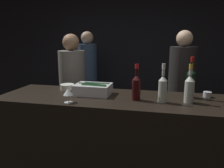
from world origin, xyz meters
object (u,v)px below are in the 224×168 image
at_px(red_wine_bottle_burgundy, 191,82).
at_px(bowl_white, 67,87).
at_px(wine_glass, 68,92).
at_px(rose_wine_bottle, 189,88).
at_px(red_wine_bottle_tall, 136,86).
at_px(person_in_hoodie, 88,75).
at_px(person_blond_tee, 73,91).
at_px(person_grey_polo, 181,87).
at_px(candle_votive, 207,94).
at_px(ice_bin_with_bottles, 93,89).
at_px(white_wine_bottle, 163,88).

bearing_deg(red_wine_bottle_burgundy, bowl_white, 177.56).
relative_size(wine_glass, rose_wine_bottle, 0.37).
relative_size(red_wine_bottle_tall, person_in_hoodie, 0.19).
relative_size(person_blond_tee, person_grey_polo, 0.97).
xyz_separation_m(red_wine_bottle_burgundy, red_wine_bottle_tall, (-0.48, -0.19, -0.02)).
height_order(rose_wine_bottle, person_in_hoodie, person_in_hoodie).
relative_size(candle_votive, person_in_hoodie, 0.04).
relative_size(ice_bin_with_bottles, red_wine_bottle_burgundy, 0.91).
xyz_separation_m(wine_glass, white_wine_bottle, (0.80, 0.19, 0.04)).
bearing_deg(ice_bin_with_bottles, person_in_hoodie, 110.89).
bearing_deg(bowl_white, red_wine_bottle_burgundy, -2.44).
bearing_deg(person_grey_polo, candle_votive, -119.63).
distance_m(red_wine_bottle_tall, person_grey_polo, 1.22).
distance_m(white_wine_bottle, person_blond_tee, 1.37).
relative_size(bowl_white, person_grey_polo, 0.09).
bearing_deg(person_blond_tee, red_wine_bottle_burgundy, -23.71).
bearing_deg(rose_wine_bottle, candle_votive, 49.31).
relative_size(rose_wine_bottle, red_wine_bottle_tall, 1.03).
bearing_deg(bowl_white, candle_votive, -0.00).
xyz_separation_m(rose_wine_bottle, white_wine_bottle, (-0.23, -0.05, -0.00)).
bearing_deg(bowl_white, person_in_hoodie, 100.05).
bearing_deg(bowl_white, rose_wine_bottle, -10.34).
height_order(candle_votive, white_wine_bottle, white_wine_bottle).
bearing_deg(bowl_white, ice_bin_with_bottles, -22.91).
relative_size(ice_bin_with_bottles, person_grey_polo, 0.21).
bearing_deg(red_wine_bottle_burgundy, person_grey_polo, 89.88).
relative_size(white_wine_bottle, person_blond_tee, 0.21).
distance_m(ice_bin_with_bottles, white_wine_bottle, 0.68).
height_order(wine_glass, red_wine_bottle_tall, red_wine_bottle_tall).
relative_size(red_wine_bottle_burgundy, person_in_hoodie, 0.22).
height_order(rose_wine_bottle, person_blond_tee, person_blond_tee).
relative_size(bowl_white, red_wine_bottle_tall, 0.47).
bearing_deg(candle_votive, wine_glass, -159.30).
bearing_deg(person_in_hoodie, person_blond_tee, 27.56).
relative_size(ice_bin_with_bottles, bowl_white, 2.28).
height_order(ice_bin_with_bottles, red_wine_bottle_burgundy, red_wine_bottle_burgundy).
bearing_deg(ice_bin_with_bottles, red_wine_bottle_burgundy, 5.70).
bearing_deg(person_blond_tee, wine_glass, -73.08).
relative_size(ice_bin_with_bottles, person_in_hoodie, 0.20).
bearing_deg(person_blond_tee, person_in_hoodie, 93.07).
bearing_deg(red_wine_bottle_burgundy, ice_bin_with_bottles, -174.30).
bearing_deg(wine_glass, person_grey_polo, 51.12).
xyz_separation_m(red_wine_bottle_burgundy, person_in_hoodie, (-1.52, 1.47, -0.24)).
bearing_deg(red_wine_bottle_tall, ice_bin_with_bottles, 166.94).
distance_m(candle_votive, white_wine_bottle, 0.51).
height_order(bowl_white, wine_glass, wine_glass).
bearing_deg(person_in_hoodie, wine_glass, 34.45).
height_order(bowl_white, rose_wine_bottle, rose_wine_bottle).
distance_m(ice_bin_with_bottles, red_wine_bottle_burgundy, 0.93).
height_order(ice_bin_with_bottles, red_wine_bottle_tall, red_wine_bottle_tall).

